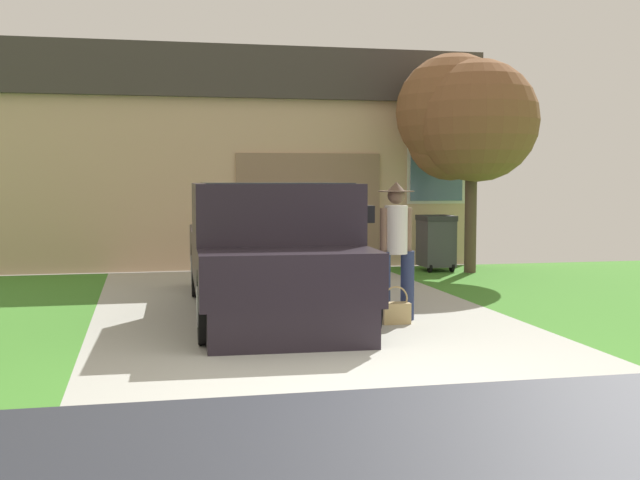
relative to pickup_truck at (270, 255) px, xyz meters
The scene contains 7 objects.
ground 5.70m from the pickup_truck, 86.24° to the right, with size 29.20×18.60×0.18m.
pickup_truck is the anchor object (origin of this frame).
person_with_hat 1.62m from the pickup_truck, 25.11° to the right, with size 0.49×0.44×1.72m.
handbag 1.77m from the pickup_truck, 32.32° to the right, with size 0.34×0.19×0.46m.
house_with_garage 8.88m from the pickup_truck, 91.23° to the left, with size 10.69×7.11×4.28m.
front_yard_tree 6.12m from the pickup_truck, 43.04° to the left, with size 2.46×2.67×4.08m.
wheeled_trash_bin 5.83m from the pickup_truck, 48.40° to the left, with size 0.60×0.72×1.06m.
Camera 1 is at (-1.94, -6.44, 1.76)m, focal length 45.57 mm.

